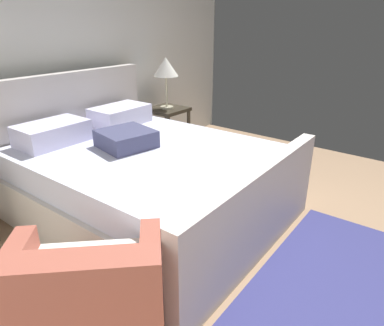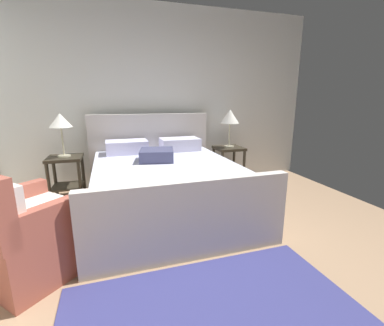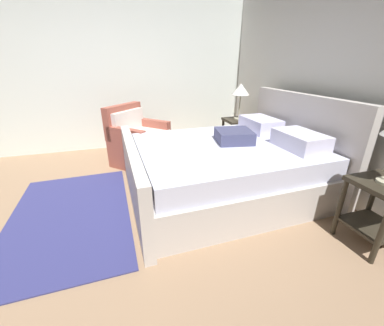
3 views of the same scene
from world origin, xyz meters
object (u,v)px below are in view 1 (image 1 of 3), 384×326
at_px(armchair, 83,324).
at_px(bed, 142,177).
at_px(table_lamp_right, 166,68).
at_px(nightstand_right, 167,123).

bearing_deg(armchair, bed, 36.66).
xyz_separation_m(bed, table_lamp_right, (1.23, 0.82, 0.73)).
bearing_deg(armchair, table_lamp_right, 35.22).
bearing_deg(table_lamp_right, armchair, -144.78).
distance_m(bed, armchair, 1.56).
height_order(bed, armchair, bed).
relative_size(table_lamp_right, armchair, 0.59).
xyz_separation_m(bed, armchair, (-1.25, -0.93, 0.00)).
height_order(nightstand_right, armchair, armchair).
xyz_separation_m(nightstand_right, table_lamp_right, (0.00, 0.00, 0.68)).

